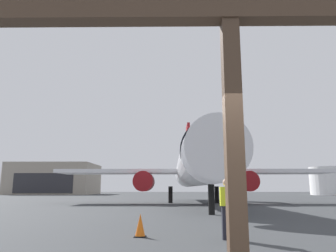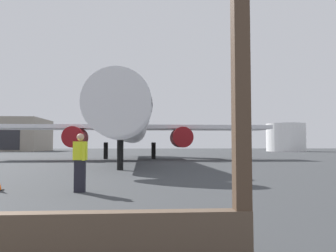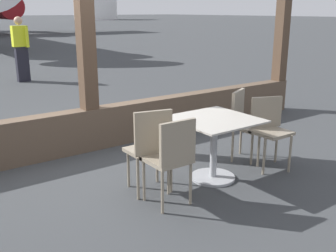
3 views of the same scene
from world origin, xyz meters
name	(u,v)px [view 3 (image 3 of 3)]	position (x,y,z in m)	size (l,w,h in m)	color
window_frame	(87,54)	(0.00, 0.00, 1.34)	(8.20, 0.24, 3.67)	brown
dining_table	(214,141)	(0.69, -1.80, 0.46)	(0.88, 0.88, 0.73)	#ADA89E
cafe_chair_window_left	(150,145)	(-0.12, -1.71, 0.55)	(0.46, 0.46, 0.94)	gray
cafe_chair_window_right	(269,126)	(1.51, -1.90, 0.53)	(0.50, 0.50, 0.87)	gray
cafe_chair_aisle_left	(172,155)	(-0.10, -2.06, 0.55)	(0.40, 0.40, 0.91)	gray
cafe_chair_aisle_right	(244,120)	(1.44, -1.55, 0.54)	(0.51, 0.51, 0.91)	gray
ground_crew_worker	(21,48)	(0.93, 6.22, 0.90)	(0.40, 0.49, 1.74)	black
fuel_storage_tank	(95,3)	(36.06, 73.52, 3.22)	(8.85, 8.85, 6.44)	white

